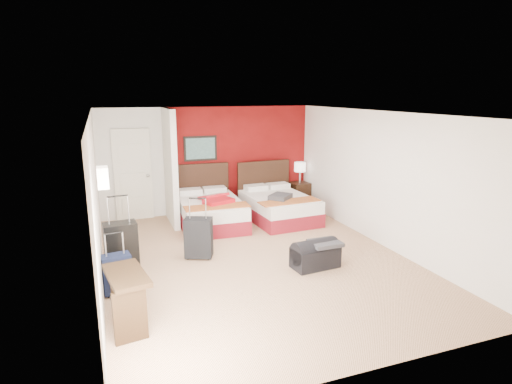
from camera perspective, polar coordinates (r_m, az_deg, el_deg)
name	(u,v)px	position (r m, az deg, el deg)	size (l,w,h in m)	color
ground	(256,259)	(7.47, -0.05, -9.02)	(6.50, 6.50, 0.00)	tan
room_walls	(159,179)	(8.12, -12.91, 1.75)	(5.02, 6.52, 2.50)	white
red_accent_panel	(239,159)	(10.33, -2.31, 4.48)	(3.50, 0.04, 2.50)	maroon
partition_wall	(170,167)	(9.34, -11.41, 3.27)	(0.12, 1.20, 2.50)	silver
entry_door	(133,175)	(9.87, -16.19, 2.22)	(0.82, 0.06, 2.05)	silver
bed_left	(211,213)	(9.25, -6.10, -2.82)	(1.30, 1.85, 0.56)	white
bed_right	(279,208)	(9.61, 3.10, -2.14)	(1.29, 1.85, 0.55)	silver
red_suitcase_open	(216,199)	(9.09, -5.39, -0.94)	(0.58, 0.81, 0.10)	red
jacket_bundle	(280,197)	(9.22, 3.29, -0.67)	(0.48, 0.38, 0.11)	#3E3F44
nightstand	(299,194)	(10.79, 5.84, -0.32)	(0.43, 0.43, 0.61)	black
table_lamp	(300,173)	(10.67, 5.91, 2.61)	(0.29, 0.29, 0.51)	white
suitcase_black	(121,248)	(7.24, -17.62, -7.13)	(0.52, 0.32, 0.77)	black
suitcase_charcoal	(199,239)	(7.48, -7.71, -6.29)	(0.47, 0.29, 0.69)	black
suitcase_navy	(117,275)	(6.51, -18.17, -10.56)	(0.40, 0.24, 0.55)	black
duffel_bag	(315,256)	(7.15, 7.95, -8.52)	(0.76, 0.41, 0.39)	black
jacket_draped	(325,243)	(7.10, 9.27, -6.78)	(0.49, 0.41, 0.07)	#36363B
desk	(128,300)	(5.59, -16.80, -13.68)	(0.43, 0.85, 0.71)	black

